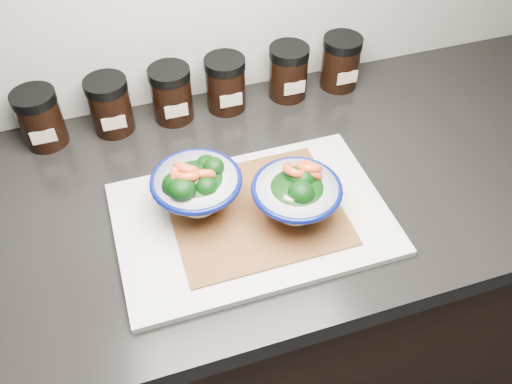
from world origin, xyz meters
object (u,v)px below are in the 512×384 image
object	(u,v)px
bowl_left	(196,188)
spice_jar_a	(40,118)
spice_jar_e	(288,72)
spice_jar_d	(226,84)
spice_jar_f	(341,62)
bowl_right	(297,195)
spice_jar_c	(172,94)
spice_jar_b	(110,105)
cutting_board	(252,219)

from	to	relation	value
bowl_left	spice_jar_a	size ratio (longest dim) A/B	1.33
spice_jar_a	spice_jar_e	xyz separation A→B (m)	(0.49, 0.00, 0.00)
spice_jar_d	spice_jar_f	size ratio (longest dim) A/B	1.00
spice_jar_a	spice_jar_d	xyz separation A→B (m)	(0.36, 0.00, 0.00)
bowl_left	spice_jar_e	xyz separation A→B (m)	(0.26, 0.27, -0.01)
spice_jar_e	spice_jar_f	bearing A→B (deg)	0.00
bowl_left	bowl_right	xyz separation A→B (m)	(0.15, -0.06, -0.00)
bowl_right	spice_jar_e	size ratio (longest dim) A/B	1.30
spice_jar_f	bowl_left	bearing A→B (deg)	-144.21
spice_jar_c	spice_jar_b	bearing A→B (deg)	180.00
cutting_board	bowl_right	world-z (taller)	bowl_right
spice_jar_f	spice_jar_b	bearing A→B (deg)	180.00
bowl_right	spice_jar_e	world-z (taller)	bowl_right
spice_jar_b	spice_jar_c	xyz separation A→B (m)	(0.12, 0.00, 0.00)
bowl_left	spice_jar_d	distance (m)	0.30
spice_jar_d	spice_jar_f	distance (m)	0.25
spice_jar_a	spice_jar_b	xyz separation A→B (m)	(0.13, 0.00, 0.00)
spice_jar_e	spice_jar_b	bearing A→B (deg)	180.00
cutting_board	spice_jar_b	xyz separation A→B (m)	(-0.19, 0.32, 0.05)
bowl_left	spice_jar_d	xyz separation A→B (m)	(0.13, 0.27, -0.01)
spice_jar_a	spice_jar_e	world-z (taller)	same
bowl_right	spice_jar_c	size ratio (longest dim) A/B	1.30
cutting_board	bowl_right	size ratio (longest dim) A/B	3.07
spice_jar_b	spice_jar_f	bearing A→B (deg)	0.00
bowl_right	spice_jar_d	xyz separation A→B (m)	(-0.02, 0.34, -0.00)
spice_jar_a	spice_jar_b	world-z (taller)	same
bowl_right	cutting_board	bearing A→B (deg)	163.33
spice_jar_e	spice_jar_a	bearing A→B (deg)	180.00
spice_jar_c	spice_jar_f	xyz separation A→B (m)	(0.36, 0.00, 0.00)
bowl_left	spice_jar_e	distance (m)	0.38
cutting_board	spice_jar_a	world-z (taller)	spice_jar_a
bowl_left	spice_jar_f	size ratio (longest dim) A/B	1.33
spice_jar_c	spice_jar_d	world-z (taller)	same
spice_jar_a	spice_jar_f	distance (m)	0.61
cutting_board	spice_jar_c	bearing A→B (deg)	101.73
spice_jar_b	spice_jar_f	xyz separation A→B (m)	(0.48, 0.00, 0.00)
spice_jar_b	bowl_left	bearing A→B (deg)	-69.08
spice_jar_d	spice_jar_f	bearing A→B (deg)	0.00
spice_jar_d	cutting_board	bearing A→B (deg)	-98.05
bowl_left	spice_jar_c	distance (m)	0.27
spice_jar_e	spice_jar_f	world-z (taller)	same
cutting_board	spice_jar_b	bearing A→B (deg)	120.44
bowl_right	spice_jar_c	xyz separation A→B (m)	(-0.13, 0.34, -0.00)
spice_jar_a	spice_jar_f	bearing A→B (deg)	0.00
spice_jar_d	spice_jar_a	bearing A→B (deg)	180.00
spice_jar_c	spice_jar_d	xyz separation A→B (m)	(0.11, 0.00, 0.00)
spice_jar_a	spice_jar_d	size ratio (longest dim) A/B	1.00
bowl_right	spice_jar_d	size ratio (longest dim) A/B	1.30
bowl_left	spice_jar_d	bearing A→B (deg)	65.16
spice_jar_e	bowl_right	bearing A→B (deg)	-108.08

